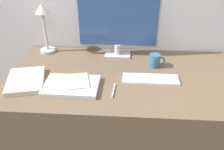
{
  "coord_description": "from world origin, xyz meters",
  "views": [
    {
      "loc": [
        0.02,
        -1.16,
        1.55
      ],
      "look_at": [
        -0.06,
        0.06,
        0.8
      ],
      "focal_mm": 40.0,
      "sensor_mm": 36.0,
      "label": 1
    }
  ],
  "objects_px": {
    "notebook": "(26,81)",
    "desk_lamp": "(44,22)",
    "coffee_mug": "(155,61)",
    "ereader": "(76,81)",
    "keyboard": "(151,79)",
    "laptop": "(71,86)",
    "pen": "(114,90)",
    "monitor": "(118,22)"
  },
  "relations": [
    {
      "from": "laptop",
      "to": "pen",
      "type": "bearing_deg",
      "value": -4.27
    },
    {
      "from": "desk_lamp",
      "to": "pen",
      "type": "distance_m",
      "value": 0.73
    },
    {
      "from": "pen",
      "to": "laptop",
      "type": "bearing_deg",
      "value": 175.73
    },
    {
      "from": "ereader",
      "to": "monitor",
      "type": "bearing_deg",
      "value": 61.29
    },
    {
      "from": "notebook",
      "to": "pen",
      "type": "distance_m",
      "value": 0.53
    },
    {
      "from": "monitor",
      "to": "ereader",
      "type": "height_order",
      "value": "monitor"
    },
    {
      "from": "laptop",
      "to": "ereader",
      "type": "bearing_deg",
      "value": 45.28
    },
    {
      "from": "laptop",
      "to": "notebook",
      "type": "relative_size",
      "value": 1.01
    },
    {
      "from": "notebook",
      "to": "ereader",
      "type": "bearing_deg",
      "value": -1.85
    },
    {
      "from": "laptop",
      "to": "pen",
      "type": "xyz_separation_m",
      "value": [
        0.25,
        -0.02,
        -0.01
      ]
    },
    {
      "from": "notebook",
      "to": "coffee_mug",
      "type": "bearing_deg",
      "value": 17.82
    },
    {
      "from": "desk_lamp",
      "to": "coffee_mug",
      "type": "xyz_separation_m",
      "value": [
        0.77,
        -0.17,
        -0.19
      ]
    },
    {
      "from": "laptop",
      "to": "coffee_mug",
      "type": "height_order",
      "value": "coffee_mug"
    },
    {
      "from": "ereader",
      "to": "coffee_mug",
      "type": "bearing_deg",
      "value": 28.71
    },
    {
      "from": "pen",
      "to": "ereader",
      "type": "bearing_deg",
      "value": 169.45
    },
    {
      "from": "laptop",
      "to": "keyboard",
      "type": "bearing_deg",
      "value": 13.77
    },
    {
      "from": "keyboard",
      "to": "monitor",
      "type": "bearing_deg",
      "value": 123.97
    },
    {
      "from": "notebook",
      "to": "pen",
      "type": "bearing_deg",
      "value": -5.57
    },
    {
      "from": "laptop",
      "to": "ereader",
      "type": "relative_size",
      "value": 1.68
    },
    {
      "from": "desk_lamp",
      "to": "laptop",
      "type": "bearing_deg",
      "value": -59.43
    },
    {
      "from": "keyboard",
      "to": "desk_lamp",
      "type": "xyz_separation_m",
      "value": [
        -0.73,
        0.34,
        0.22
      ]
    },
    {
      "from": "monitor",
      "to": "notebook",
      "type": "bearing_deg",
      "value": -142.92
    },
    {
      "from": "coffee_mug",
      "to": "desk_lamp",
      "type": "bearing_deg",
      "value": 167.41
    },
    {
      "from": "laptop",
      "to": "desk_lamp",
      "type": "distance_m",
      "value": 0.57
    },
    {
      "from": "desk_lamp",
      "to": "coffee_mug",
      "type": "bearing_deg",
      "value": -12.59
    },
    {
      "from": "monitor",
      "to": "ereader",
      "type": "distance_m",
      "value": 0.51
    },
    {
      "from": "monitor",
      "to": "ereader",
      "type": "bearing_deg",
      "value": -118.71
    },
    {
      "from": "pen",
      "to": "notebook",
      "type": "bearing_deg",
      "value": 174.43
    },
    {
      "from": "notebook",
      "to": "coffee_mug",
      "type": "xyz_separation_m",
      "value": [
        0.78,
        0.25,
        0.03
      ]
    },
    {
      "from": "keyboard",
      "to": "laptop",
      "type": "xyz_separation_m",
      "value": [
        -0.46,
        -0.11,
        0.01
      ]
    },
    {
      "from": "ereader",
      "to": "laptop",
      "type": "bearing_deg",
      "value": -134.72
    },
    {
      "from": "monitor",
      "to": "pen",
      "type": "height_order",
      "value": "monitor"
    },
    {
      "from": "notebook",
      "to": "desk_lamp",
      "type": "bearing_deg",
      "value": 88.32
    },
    {
      "from": "ereader",
      "to": "desk_lamp",
      "type": "height_order",
      "value": "desk_lamp"
    },
    {
      "from": "ereader",
      "to": "coffee_mug",
      "type": "relative_size",
      "value": 1.78
    },
    {
      "from": "laptop",
      "to": "desk_lamp",
      "type": "bearing_deg",
      "value": 120.57
    },
    {
      "from": "keyboard",
      "to": "desk_lamp",
      "type": "height_order",
      "value": "desk_lamp"
    },
    {
      "from": "notebook",
      "to": "laptop",
      "type": "bearing_deg",
      "value": -6.69
    },
    {
      "from": "ereader",
      "to": "coffee_mug",
      "type": "xyz_separation_m",
      "value": [
        0.47,
        0.26,
        0.01
      ]
    },
    {
      "from": "ereader",
      "to": "keyboard",
      "type": "bearing_deg",
      "value": 11.59
    },
    {
      "from": "pen",
      "to": "desk_lamp",
      "type": "bearing_deg",
      "value": 137.4
    },
    {
      "from": "notebook",
      "to": "coffee_mug",
      "type": "height_order",
      "value": "coffee_mug"
    }
  ]
}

